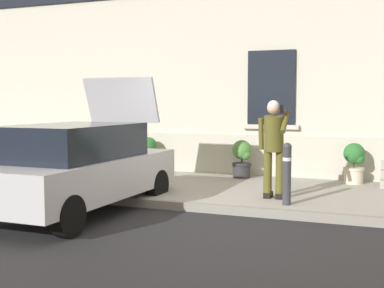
% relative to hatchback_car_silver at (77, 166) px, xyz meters
% --- Properties ---
extents(ground_plane, '(80.00, 80.00, 0.00)m').
position_rel_hatchback_car_silver_xyz_m(ground_plane, '(1.84, -0.10, -0.80)').
color(ground_plane, '#232326').
extents(sidewalk, '(24.00, 3.60, 0.15)m').
position_rel_hatchback_car_silver_xyz_m(sidewalk, '(1.84, 2.70, -0.72)').
color(sidewalk, '#99968E').
rests_on(sidewalk, ground).
extents(curb_edge, '(24.00, 0.12, 0.15)m').
position_rel_hatchback_car_silver_xyz_m(curb_edge, '(1.84, 0.84, -0.72)').
color(curb_edge, gray).
rests_on(curb_edge, ground).
extents(building_facade, '(24.00, 1.52, 7.50)m').
position_rel_hatchback_car_silver_xyz_m(building_facade, '(1.84, 5.18, 2.93)').
color(building_facade, beige).
rests_on(building_facade, ground).
extents(hatchback_car_silver, '(1.82, 4.08, 2.34)m').
position_rel_hatchback_car_silver_xyz_m(hatchback_car_silver, '(0.00, 0.00, 0.00)').
color(hatchback_car_silver, '#B7B7BF').
rests_on(hatchback_car_silver, ground).
extents(bollard_near_person, '(0.15, 0.15, 1.04)m').
position_rel_hatchback_car_silver_xyz_m(bollard_near_person, '(3.28, 1.25, -0.09)').
color(bollard_near_person, '#333338').
rests_on(bollard_near_person, sidewalk).
extents(bollard_far_left, '(0.15, 0.15, 1.04)m').
position_rel_hatchback_car_silver_xyz_m(bollard_far_left, '(0.14, 1.25, -0.09)').
color(bollard_far_left, '#333338').
rests_on(bollard_far_left, sidewalk).
extents(person_on_phone, '(0.51, 0.48, 1.75)m').
position_rel_hatchback_car_silver_xyz_m(person_on_phone, '(2.95, 1.69, 0.35)').
color(person_on_phone, '#514C1E').
rests_on(person_on_phone, sidewalk).
extents(planter_terracotta, '(0.44, 0.44, 0.86)m').
position_rel_hatchback_car_silver_xyz_m(planter_terracotta, '(-3.15, 3.82, -0.19)').
color(planter_terracotta, '#B25B38').
rests_on(planter_terracotta, sidewalk).
extents(planter_olive, '(0.44, 0.44, 0.86)m').
position_rel_hatchback_car_silver_xyz_m(planter_olive, '(-0.72, 4.11, -0.19)').
color(planter_olive, '#606B38').
rests_on(planter_olive, sidewalk).
extents(planter_charcoal, '(0.44, 0.44, 0.86)m').
position_rel_hatchback_car_silver_xyz_m(planter_charcoal, '(1.72, 3.97, -0.19)').
color(planter_charcoal, '#2D2D30').
rests_on(planter_charcoal, sidewalk).
extents(planter_cream, '(0.44, 0.44, 0.86)m').
position_rel_hatchback_car_silver_xyz_m(planter_cream, '(4.16, 4.03, -0.19)').
color(planter_cream, beige).
rests_on(planter_cream, sidewalk).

